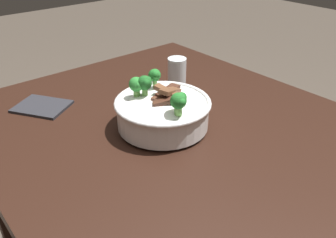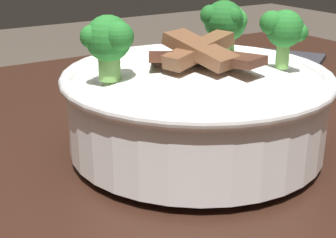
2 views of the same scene
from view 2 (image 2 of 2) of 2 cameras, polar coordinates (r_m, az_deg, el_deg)
The scene contains 2 objects.
rice_bowl at distance 0.46m, azimuth 3.30°, elevation 2.40°, with size 0.25×0.25×0.14m.
folded_napkin at distance 0.82m, azimuth 13.01°, elevation 6.31°, with size 0.15×0.11×0.01m, color #28282D.
Camera 2 is at (0.12, 0.33, 0.95)m, focal length 53.35 mm.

